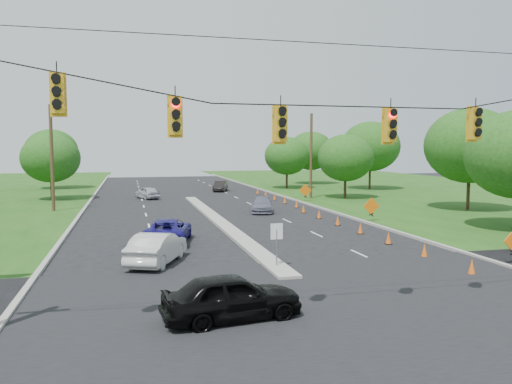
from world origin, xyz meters
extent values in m
plane|color=black|center=(0.00, 0.00, 0.00)|extent=(160.00, 160.00, 0.00)
cube|color=black|center=(0.00, 0.00, 0.00)|extent=(160.00, 14.00, 0.02)
cube|color=gray|center=(-10.10, 30.00, 0.00)|extent=(0.25, 110.00, 0.16)
cube|color=gray|center=(10.10, 30.00, 0.00)|extent=(0.25, 110.00, 0.16)
cube|color=gray|center=(0.00, 21.00, 0.00)|extent=(1.00, 34.00, 0.18)
cylinder|color=gray|center=(0.00, 6.00, 0.90)|extent=(0.06, 0.06, 1.80)
cube|color=white|center=(0.00, 6.00, 1.70)|extent=(0.55, 0.04, 0.70)
cylinder|color=black|center=(0.00, -1.00, 7.00)|extent=(24.00, 0.04, 0.04)
cube|color=gold|center=(-8.00, -1.00, 6.75)|extent=(0.34, 0.24, 1.00)
cube|color=gold|center=(-5.00, -1.00, 6.22)|extent=(0.34, 0.24, 1.00)
cube|color=gold|center=(-2.00, -1.00, 6.05)|extent=(0.34, 0.24, 1.00)
cube|color=gold|center=(1.50, -1.00, 6.05)|extent=(0.34, 0.24, 1.00)
cube|color=gold|center=(4.50, -1.00, 6.14)|extent=(0.34, 0.24, 1.00)
cylinder|color=#422D1C|center=(-12.50, 30.00, 4.50)|extent=(0.28, 0.28, 9.00)
cylinder|color=#422D1C|center=(12.50, 35.00, 4.50)|extent=(0.28, 0.28, 9.00)
cone|color=#DA5C15|center=(7.73, 3.00, 0.35)|extent=(0.32, 0.32, 0.70)
cone|color=#DA5C15|center=(7.73, 6.50, 0.35)|extent=(0.32, 0.32, 0.70)
cone|color=#DA5C15|center=(7.73, 10.00, 0.35)|extent=(0.32, 0.32, 0.70)
cone|color=#DA5C15|center=(7.73, 13.50, 0.35)|extent=(0.32, 0.32, 0.70)
cone|color=#DA5C15|center=(7.73, 17.00, 0.35)|extent=(0.32, 0.32, 0.70)
cone|color=#DA5C15|center=(7.73, 20.50, 0.35)|extent=(0.32, 0.32, 0.70)
cone|color=#DA5C15|center=(7.73, 24.00, 0.35)|extent=(0.32, 0.32, 0.70)
cone|color=#DA5C15|center=(8.33, 27.50, 0.35)|extent=(0.32, 0.32, 0.70)
cone|color=#DA5C15|center=(8.33, 31.00, 0.35)|extent=(0.32, 0.32, 0.70)
cone|color=#DA5C15|center=(8.33, 34.50, 0.35)|extent=(0.32, 0.32, 0.70)
cone|color=#DA5C15|center=(8.33, 38.00, 0.35)|extent=(0.32, 0.32, 0.70)
cone|color=#DA5C15|center=(8.33, 41.50, 0.35)|extent=(0.32, 0.32, 0.70)
cube|color=black|center=(10.80, 18.00, 0.55)|extent=(0.06, 0.58, 0.26)
cube|color=black|center=(10.80, 18.00, 0.55)|extent=(0.06, 0.58, 0.26)
cube|color=orange|center=(10.80, 18.00, 1.15)|extent=(1.27, 0.05, 1.27)
cube|color=black|center=(10.80, 32.00, 0.55)|extent=(0.06, 0.58, 0.26)
cube|color=black|center=(10.80, 32.00, 0.55)|extent=(0.06, 0.58, 0.26)
cube|color=orange|center=(10.80, 32.00, 1.15)|extent=(1.27, 0.05, 1.27)
cylinder|color=black|center=(-14.00, 40.00, 1.26)|extent=(0.28, 0.28, 2.52)
ellipsoid|color=#194C14|center=(-14.00, 40.00, 4.34)|extent=(5.88, 5.88, 5.04)
cylinder|color=black|center=(-16.00, 55.00, 1.44)|extent=(0.28, 0.28, 2.88)
ellipsoid|color=#194C14|center=(-16.00, 55.00, 4.96)|extent=(6.72, 6.72, 5.76)
cylinder|color=black|center=(22.00, 22.00, 1.62)|extent=(0.28, 0.28, 3.24)
ellipsoid|color=#194C14|center=(22.00, 22.00, 5.58)|extent=(7.56, 7.56, 6.48)
cylinder|color=black|center=(16.00, 34.00, 1.26)|extent=(0.28, 0.28, 2.52)
ellipsoid|color=#194C14|center=(16.00, 34.00, 4.34)|extent=(5.88, 5.88, 5.04)
cylinder|color=black|center=(24.00, 44.00, 1.62)|extent=(0.28, 0.28, 3.24)
ellipsoid|color=#194C14|center=(24.00, 44.00, 5.58)|extent=(7.56, 7.56, 6.48)
cylinder|color=black|center=(20.00, 55.00, 1.44)|extent=(0.28, 0.28, 2.88)
ellipsoid|color=#194C14|center=(20.00, 55.00, 4.96)|extent=(6.72, 6.72, 5.76)
cylinder|color=black|center=(14.00, 48.00, 1.26)|extent=(0.28, 0.28, 2.52)
ellipsoid|color=#194C14|center=(14.00, 48.00, 4.34)|extent=(5.88, 5.88, 5.04)
imported|color=black|center=(-3.24, 0.06, 0.75)|extent=(4.58, 2.34, 1.49)
imported|color=#BABABA|center=(-5.07, 8.41, 0.74)|extent=(3.17, 4.75, 1.48)
imported|color=navy|center=(-4.18, 13.54, 0.70)|extent=(3.32, 5.41, 1.40)
imported|color=slate|center=(4.53, 25.32, 0.63)|extent=(2.85, 4.67, 1.27)
imported|color=#B6B4C0|center=(-4.41, 39.05, 0.64)|extent=(2.86, 4.08, 1.29)
imported|color=black|center=(4.79, 46.30, 0.65)|extent=(2.58, 4.18, 1.30)
camera|label=1|loc=(-6.27, -14.83, 5.36)|focal=35.00mm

